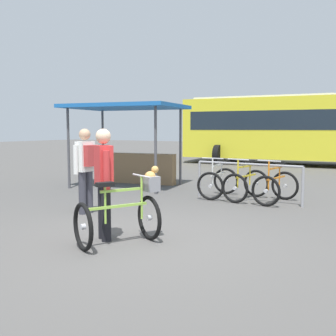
% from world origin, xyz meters
% --- Properties ---
extents(ground_plane, '(80.00, 80.00, 0.00)m').
position_xyz_m(ground_plane, '(0.00, 0.00, 0.00)').
color(ground_plane, '#514F4C').
extents(bike_rack_rail, '(2.51, 0.16, 0.88)m').
position_xyz_m(bike_rack_rail, '(0.18, 3.77, 0.64)').
color(bike_rack_rail, '#99999E').
rests_on(bike_rack_rail, ground).
extents(racked_bike_white, '(0.71, 1.15, 0.98)m').
position_xyz_m(racked_bike_white, '(-0.62, 3.98, 0.37)').
color(racked_bike_white, black).
rests_on(racked_bike_white, ground).
extents(racked_bike_yellow, '(0.80, 1.16, 0.97)m').
position_xyz_m(racked_bike_yellow, '(0.08, 3.95, 0.37)').
color(racked_bike_yellow, black).
rests_on(racked_bike_yellow, ground).
extents(racked_bike_orange, '(0.79, 1.16, 0.97)m').
position_xyz_m(racked_bike_orange, '(0.78, 3.92, 0.37)').
color(racked_bike_orange, black).
rests_on(racked_bike_orange, ground).
extents(featured_bicycle, '(1.08, 1.26, 1.09)m').
position_xyz_m(featured_bicycle, '(-0.16, -0.32, 0.49)').
color(featured_bicycle, black).
rests_on(featured_bicycle, ground).
extents(person_with_featured_bike, '(0.45, 0.36, 1.64)m').
position_xyz_m(person_with_featured_bike, '(-0.55, -0.31, 0.91)').
color(person_with_featured_bike, black).
rests_on(person_with_featured_bike, ground).
extents(pedestrian_with_backpack, '(0.35, 0.53, 1.64)m').
position_xyz_m(pedestrian_with_backpack, '(-2.05, 0.94, 0.94)').
color(pedestrian_with_backpack, '#383842').
rests_on(pedestrian_with_backpack, ground).
extents(bus_distant, '(10.20, 4.08, 3.08)m').
position_xyz_m(bus_distant, '(-1.11, 13.60, 1.74)').
color(bus_distant, yellow).
rests_on(bus_distant, ground).
extents(market_stall, '(3.43, 2.76, 2.30)m').
position_xyz_m(market_stall, '(-3.64, 4.60, 1.39)').
color(market_stall, '#4C4C51').
rests_on(market_stall, ground).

